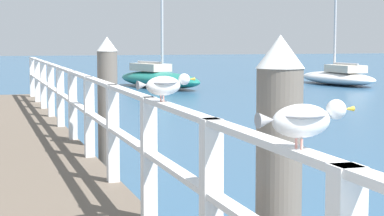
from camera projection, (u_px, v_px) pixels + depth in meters
name	position (u px, v px, depth m)	size (l,w,h in m)	color
pier_railing	(80.00, 102.00, 9.78)	(0.12, 18.21, 1.04)	white
dock_piling_near	(279.00, 194.00, 4.27)	(0.29, 0.29, 1.95)	#6B6056
dock_piling_far	(108.00, 106.00, 9.86)	(0.29, 0.29, 1.95)	#6B6056
seagull_foreground	(303.00, 119.00, 3.07)	(0.48, 0.19, 0.21)	white
seagull_background	(164.00, 85.00, 5.35)	(0.48, 0.21, 0.21)	white
boat_0	(338.00, 76.00, 29.19)	(2.10, 4.92, 6.68)	white
boat_3	(158.00, 78.00, 27.49)	(3.02, 5.49, 5.62)	#197266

